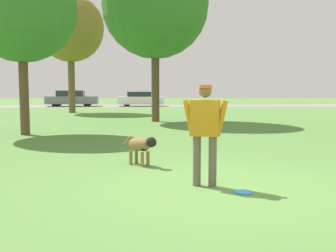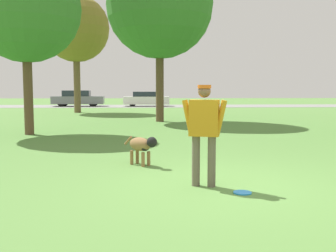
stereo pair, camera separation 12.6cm
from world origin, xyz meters
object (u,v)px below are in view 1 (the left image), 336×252
object	(u,v)px
tree_mid_center	(155,5)
parked_car_grey	(72,99)
dog	(141,145)
person	(205,126)
tree_far_left	(70,29)
tree_near_left	(21,7)
parked_car_white	(141,99)
frisbee	(244,192)

from	to	relation	value
tree_mid_center	parked_car_grey	size ratio (longest dim) A/B	1.75
dog	person	bearing A→B (deg)	-12.41
person	tree_far_left	xyz separation A→B (m)	(-5.67, 20.17, 4.51)
tree_near_left	parked_car_white	world-z (taller)	tree_near_left
frisbee	tree_near_left	world-z (taller)	tree_near_left
tree_near_left	parked_car_grey	xyz separation A→B (m)	(-2.30, 22.11, -3.61)
person	frisbee	xyz separation A→B (m)	(0.53, -0.46, -0.97)
tree_far_left	parked_car_grey	bearing A→B (deg)	100.07
dog	tree_near_left	xyz separation A→B (m)	(-4.01, 5.74, 3.90)
dog	tree_near_left	distance (m)	8.02
person	parked_car_white	distance (m)	29.57
frisbee	tree_mid_center	distance (m)	14.34
frisbee	tree_mid_center	xyz separation A→B (m)	(-0.91, 13.20, 5.51)
tree_mid_center	tree_near_left	bearing A→B (deg)	-131.84
dog	parked_car_white	xyz separation A→B (m)	(-0.15, 27.76, 0.23)
tree_far_left	parked_car_white	distance (m)	11.46
person	parked_car_grey	size ratio (longest dim) A/B	0.36
tree_mid_center	parked_car_grey	bearing A→B (deg)	112.43
tree_near_left	parked_car_grey	size ratio (longest dim) A/B	1.35
person	frisbee	world-z (taller)	person
person	tree_mid_center	size ratio (longest dim) A/B	0.20
tree_mid_center	parked_car_grey	xyz separation A→B (m)	(-6.97, 16.90, -4.81)
dog	tree_far_left	xyz separation A→B (m)	(-4.63, 18.39, 5.06)
dog	tree_near_left	world-z (taller)	tree_near_left
tree_far_left	parked_car_white	size ratio (longest dim) A/B	1.87
tree_mid_center	tree_far_left	xyz separation A→B (m)	(-5.29, 7.42, -0.03)
dog	parked_car_grey	size ratio (longest dim) A/B	0.17
person	dog	xyz separation A→B (m)	(-1.03, 1.78, -0.56)
dog	parked_car_grey	distance (m)	28.57
tree_mid_center	parked_car_white	bearing A→B (deg)	92.76
tree_far_left	person	bearing A→B (deg)	-74.30
parked_car_white	parked_car_grey	bearing A→B (deg)	178.88
tree_far_left	parked_car_grey	size ratio (longest dim) A/B	1.67
tree_far_left	tree_mid_center	bearing A→B (deg)	-54.52
frisbee	tree_mid_center	bearing A→B (deg)	93.93
dog	tree_far_left	distance (m)	19.62
frisbee	tree_far_left	xyz separation A→B (m)	(-6.20, 20.63, 5.48)
person	tree_near_left	bearing A→B (deg)	141.34
person	dog	size ratio (longest dim) A/B	2.06
frisbee	parked_car_grey	world-z (taller)	parked_car_grey
frisbee	parked_car_grey	distance (m)	31.12
tree_mid_center	tree_far_left	size ratio (longest dim) A/B	1.05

